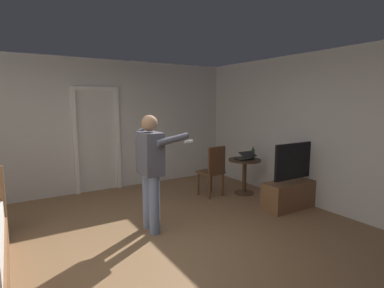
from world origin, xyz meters
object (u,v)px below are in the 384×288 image
object	(u,v)px
laptop	(245,157)
person_blue_shirt	(151,165)
bottle_on_table	(253,154)
tv_flatscreen	(295,189)
side_table	(244,170)
wooden_chair	(213,169)

from	to	relation	value
laptop	person_blue_shirt	world-z (taller)	person_blue_shirt
person_blue_shirt	bottle_on_table	bearing A→B (deg)	12.77
tv_flatscreen	laptop	bearing A→B (deg)	106.33
tv_flatscreen	side_table	xyz separation A→B (m)	(-0.26, 1.04, 0.16)
wooden_chair	person_blue_shirt	distance (m)	1.88
side_table	laptop	bearing A→B (deg)	-126.15
side_table	wooden_chair	distance (m)	0.67
wooden_chair	person_blue_shirt	bearing A→B (deg)	-153.90
laptop	bottle_on_table	bearing A→B (deg)	-12.12
tv_flatscreen	side_table	distance (m)	1.08
side_table	wooden_chair	bearing A→B (deg)	164.51
tv_flatscreen	bottle_on_table	bearing A→B (deg)	97.15
laptop	wooden_chair	bearing A→B (deg)	160.08
side_table	laptop	distance (m)	0.29
wooden_chair	person_blue_shirt	xyz separation A→B (m)	(-1.65, -0.81, 0.41)
side_table	bottle_on_table	distance (m)	0.37
bottle_on_table	side_table	bearing A→B (deg)	150.26
bottle_on_table	wooden_chair	size ratio (longest dim) A/B	0.25
person_blue_shirt	laptop	bearing A→B (deg)	14.59
side_table	person_blue_shirt	distance (m)	2.43
wooden_chair	bottle_on_table	bearing A→B (deg)	-18.26
tv_flatscreen	person_blue_shirt	size ratio (longest dim) A/B	0.77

